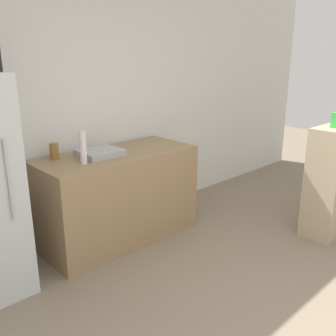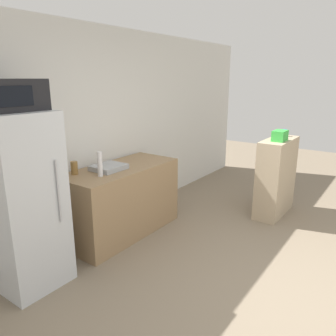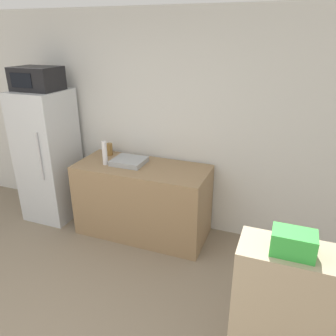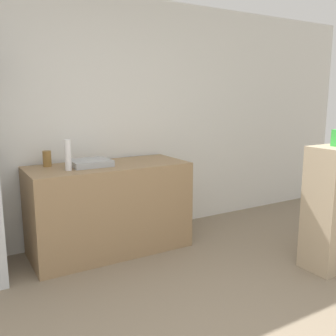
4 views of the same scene
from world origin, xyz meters
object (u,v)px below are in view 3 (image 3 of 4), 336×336
object	(u,v)px
microwave	(37,79)
refrigerator	(49,156)
bottle_short	(109,149)
bottle_tall	(105,153)
basket	(293,243)

from	to	relation	value
microwave	refrigerator	bearing A→B (deg)	71.00
bottle_short	refrigerator	bearing A→B (deg)	-164.32
bottle_tall	bottle_short	world-z (taller)	bottle_tall
bottle_short	basket	world-z (taller)	basket
refrigerator	bottle_tall	world-z (taller)	refrigerator
refrigerator	bottle_tall	size ratio (longest dim) A/B	5.95
bottle_tall	basket	world-z (taller)	basket
microwave	bottle_tall	world-z (taller)	microwave
bottle_tall	basket	xyz separation A→B (m)	(2.08, -1.34, 0.17)
bottle_short	basket	distance (m)	2.75
microwave	basket	world-z (taller)	microwave
bottle_short	basket	bearing A→B (deg)	-36.84
microwave	bottle_tall	xyz separation A→B (m)	(0.90, -0.08, -0.79)
bottle_tall	bottle_short	distance (m)	0.33
basket	bottle_short	bearing A→B (deg)	143.16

